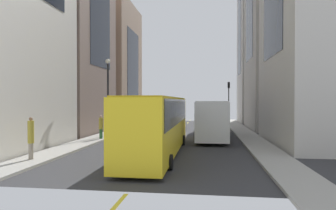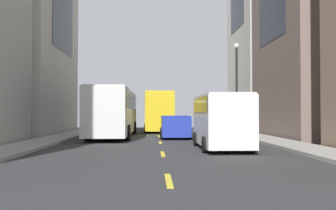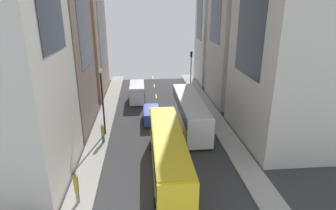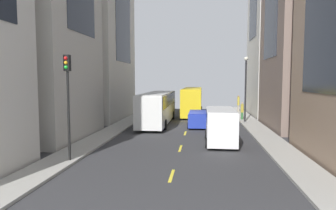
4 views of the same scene
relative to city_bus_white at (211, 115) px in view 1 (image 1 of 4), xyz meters
The scene contains 21 objects.
ground_plane 4.59m from the city_bus_white, 37.87° to the right, with size 39.50×39.50×0.00m, color #333335.
sidewalk_west 4.69m from the city_bus_white, 143.59° to the right, with size 2.10×44.00×0.15m, color #9E9B93.
sidewalk_east 10.46m from the city_bus_white, 14.28° to the right, with size 2.10×44.00×0.15m, color #9E9B93.
lane_stripe_0 23.85m from the city_bus_white, 82.11° to the right, with size 0.16×2.00×0.01m, color yellow.
lane_stripe_1 17.95m from the city_bus_white, 79.46° to the right, with size 0.16×2.00×0.01m, color yellow.
lane_stripe_2 12.15m from the city_bus_white, 74.21° to the right, with size 0.16×2.00×0.01m, color yellow.
lane_stripe_3 6.73m from the city_bus_white, 59.50° to the right, with size 0.16×2.00×0.01m, color yellow.
lane_stripe_4 3.86m from the city_bus_white, ahead, with size 0.16×2.00×0.01m, color yellow.
lane_stripe_5 7.51m from the city_bus_white, 63.23° to the left, with size 0.16×2.00×0.01m, color yellow.
lane_stripe_6 13.04m from the city_bus_white, 75.34° to the left, with size 0.16×2.00×0.01m, color yellow.
lane_stripe_7 18.86m from the city_bus_white, 79.98° to the left, with size 0.16×2.00×0.01m, color yellow.
building_west_0 26.06m from the city_bus_white, 114.82° to the right, with size 8.76×7.85×33.48m.
building_east_0 22.02m from the city_bus_white, 45.28° to the right, with size 7.10×11.88×17.70m.
city_bus_white is the anchor object (origin of this frame).
streetcar_yellow 10.12m from the city_bus_white, 70.45° to the left, with size 2.70×13.01×3.59m.
delivery_van_white 11.30m from the city_bus_white, 57.25° to the right, with size 2.25×5.46×2.58m.
car_blue_0 4.81m from the city_bus_white, 21.80° to the right, with size 2.04×4.37×1.54m.
pedestrian_crossing_near 16.17m from the city_bus_white, 51.83° to the left, with size 0.33×0.33×2.32m.
pedestrian_waiting_curb 10.05m from the city_bus_white, 20.95° to the left, with size 0.35×0.35×1.98m.
traffic_light_near_corner 16.21m from the city_bus_white, 100.00° to the right, with size 0.32×0.44×5.97m.
streetlamp_near 9.86m from the city_bus_white, ahead, with size 0.44×0.44×7.08m.
Camera 1 is at (-2.87, 30.26, 3.35)m, focal length 31.47 mm.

